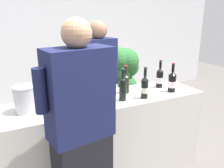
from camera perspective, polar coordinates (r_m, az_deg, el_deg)
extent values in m
cube|color=white|center=(4.71, -14.97, 12.01)|extent=(8.00, 0.10, 2.80)
cube|color=beige|center=(2.57, -0.96, -13.44)|extent=(2.10, 0.58, 0.94)
cylinder|color=black|center=(2.51, 3.42, -0.22)|extent=(0.08, 0.08, 0.18)
cone|color=black|center=(2.48, 3.47, 2.15)|extent=(0.08, 0.08, 0.03)
cylinder|color=black|center=(2.46, 3.49, 3.46)|extent=(0.03, 0.03, 0.08)
cylinder|color=maroon|center=(2.45, 3.51, 4.55)|extent=(0.04, 0.04, 0.01)
cylinder|color=black|center=(2.32, -5.19, -1.43)|extent=(0.08, 0.08, 0.20)
cone|color=black|center=(2.29, -5.27, 1.40)|extent=(0.08, 0.08, 0.04)
cylinder|color=black|center=(2.27, -5.32, 3.03)|extent=(0.03, 0.03, 0.10)
cylinder|color=#333338|center=(2.26, -5.36, 4.38)|extent=(0.03, 0.03, 0.01)
cylinder|color=black|center=(2.25, -8.29, -2.03)|extent=(0.07, 0.07, 0.21)
cone|color=black|center=(2.22, -8.42, 0.94)|extent=(0.07, 0.07, 0.03)
cylinder|color=black|center=(2.20, -8.49, 2.57)|extent=(0.03, 0.03, 0.10)
cylinder|color=#B79333|center=(2.19, -8.56, 3.93)|extent=(0.04, 0.04, 0.01)
cylinder|color=silver|center=(2.26, -8.28, -2.28)|extent=(0.07, 0.07, 0.08)
cylinder|color=black|center=(2.04, -11.66, -4.18)|extent=(0.07, 0.07, 0.22)
cone|color=black|center=(1.99, -11.88, -0.75)|extent=(0.07, 0.07, 0.04)
cylinder|color=black|center=(1.98, -11.99, 0.97)|extent=(0.03, 0.03, 0.09)
cylinder|color=maroon|center=(1.96, -12.08, 2.36)|extent=(0.03, 0.03, 0.01)
cylinder|color=silver|center=(2.04, -11.65, -4.47)|extent=(0.07, 0.07, 0.08)
cylinder|color=black|center=(2.28, 2.69, -1.55)|extent=(0.07, 0.07, 0.22)
cone|color=black|center=(2.24, 2.74, 1.39)|extent=(0.07, 0.07, 0.03)
cylinder|color=black|center=(2.23, 2.76, 2.67)|extent=(0.03, 0.03, 0.08)
cylinder|color=#333338|center=(2.22, 2.77, 3.79)|extent=(0.03, 0.03, 0.01)
cylinder|color=black|center=(2.29, -13.81, -2.24)|extent=(0.08, 0.08, 0.20)
cone|color=black|center=(2.25, -14.01, 0.44)|extent=(0.08, 0.08, 0.03)
cylinder|color=black|center=(2.24, -14.11, 1.78)|extent=(0.03, 0.03, 0.08)
cylinder|color=black|center=(2.23, -14.20, 2.94)|extent=(0.03, 0.03, 0.01)
cylinder|color=black|center=(2.37, 8.17, -1.28)|extent=(0.07, 0.07, 0.19)
cone|color=black|center=(2.33, 8.29, 1.43)|extent=(0.07, 0.07, 0.04)
cylinder|color=black|center=(2.32, 8.35, 2.90)|extent=(0.03, 0.03, 0.09)
cylinder|color=#333338|center=(2.30, 8.40, 4.07)|extent=(0.03, 0.03, 0.01)
cylinder|color=silver|center=(2.37, 8.16, -1.51)|extent=(0.07, 0.07, 0.06)
cylinder|color=black|center=(2.39, -7.54, -1.16)|extent=(0.08, 0.08, 0.19)
cone|color=black|center=(2.36, -7.65, 1.43)|extent=(0.08, 0.08, 0.04)
cylinder|color=black|center=(2.34, -7.71, 2.93)|extent=(0.03, 0.03, 0.09)
cylinder|color=#333338|center=(2.33, -7.76, 4.12)|extent=(0.03, 0.03, 0.01)
cylinder|color=silver|center=(2.39, -7.53, -1.37)|extent=(0.08, 0.08, 0.07)
cylinder|color=black|center=(2.09, -9.58, -3.50)|extent=(0.07, 0.07, 0.22)
cone|color=black|center=(2.05, -9.75, -0.23)|extent=(0.07, 0.07, 0.03)
cylinder|color=black|center=(2.04, -9.83, 1.38)|extent=(0.03, 0.03, 0.09)
cylinder|color=black|center=(2.02, -9.90, 2.73)|extent=(0.04, 0.04, 0.01)
cylinder|color=silver|center=(2.10, -9.56, -3.77)|extent=(0.07, 0.07, 0.08)
cylinder|color=black|center=(2.63, 14.80, 0.17)|extent=(0.08, 0.08, 0.19)
cone|color=black|center=(2.60, 14.99, 2.56)|extent=(0.08, 0.08, 0.03)
cylinder|color=black|center=(2.58, 15.09, 3.87)|extent=(0.03, 0.03, 0.09)
cylinder|color=maroon|center=(2.57, 15.18, 4.98)|extent=(0.04, 0.04, 0.01)
cylinder|color=#F4CCD0|center=(2.63, 14.78, -0.03)|extent=(0.09, 0.09, 0.07)
cylinder|color=black|center=(2.76, 11.85, 1.15)|extent=(0.08, 0.08, 0.19)
cone|color=black|center=(2.73, 11.99, 3.48)|extent=(0.08, 0.08, 0.04)
cylinder|color=black|center=(2.71, 12.07, 4.73)|extent=(0.03, 0.03, 0.08)
cylinder|color=#333338|center=(2.70, 12.14, 5.73)|extent=(0.03, 0.03, 0.01)
cylinder|color=silver|center=(2.76, 11.84, 0.96)|extent=(0.08, 0.08, 0.07)
cylinder|color=silver|center=(2.33, -2.45, -3.91)|extent=(0.08, 0.08, 0.00)
cylinder|color=silver|center=(2.31, -2.46, -2.98)|extent=(0.01, 0.01, 0.08)
ellipsoid|color=silver|center=(2.28, -2.49, -0.86)|extent=(0.07, 0.07, 0.11)
ellipsoid|color=maroon|center=(2.29, -2.48, -1.33)|extent=(0.05, 0.05, 0.04)
cylinder|color=silver|center=(2.15, -20.92, -3.67)|extent=(0.19, 0.19, 0.23)
torus|color=silver|center=(2.11, -21.26, -0.65)|extent=(0.20, 0.20, 0.01)
cube|color=black|center=(3.08, -3.11, -8.18)|extent=(0.40, 0.29, 0.91)
cube|color=#191E47|center=(2.85, -3.35, 5.54)|extent=(0.44, 0.30, 0.58)
sphere|color=#8C664C|center=(2.79, -3.49, 13.37)|extent=(0.22, 0.22, 0.22)
cylinder|color=#191E47|center=(2.96, 0.71, 7.40)|extent=(0.08, 0.08, 0.30)
cylinder|color=#191E47|center=(2.72, -7.83, 6.35)|extent=(0.08, 0.08, 0.30)
cube|color=#191E47|center=(1.58, -8.21, -2.60)|extent=(0.48, 0.31, 0.65)
sphere|color=tan|center=(1.50, -8.89, 12.48)|extent=(0.20, 0.20, 0.20)
cylinder|color=#191E47|center=(1.47, -17.60, -1.67)|extent=(0.08, 0.08, 0.29)
cylinder|color=#191E47|center=(1.69, -0.30, 1.61)|extent=(0.08, 0.08, 0.29)
cylinder|color=brown|center=(4.14, 2.49, -6.37)|extent=(0.40, 0.40, 0.25)
sphere|color=#2D6B33|center=(3.84, 3.54, 5.73)|extent=(0.44, 0.44, 0.44)
sphere|color=#2D6B33|center=(3.93, 2.76, 2.08)|extent=(0.32, 0.32, 0.32)
sphere|color=#2D6B33|center=(3.82, 1.83, 2.86)|extent=(0.38, 0.38, 0.38)
sphere|color=#2D6B33|center=(3.79, 1.28, 5.98)|extent=(0.45, 0.45, 0.45)
sphere|color=#2D6B33|center=(3.93, 4.38, 4.25)|extent=(0.33, 0.33, 0.33)
sphere|color=#2D6B33|center=(3.91, 3.87, -0.39)|extent=(0.33, 0.33, 0.33)
cylinder|color=#4C3823|center=(3.99, 2.57, -0.77)|extent=(0.05, 0.05, 0.60)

